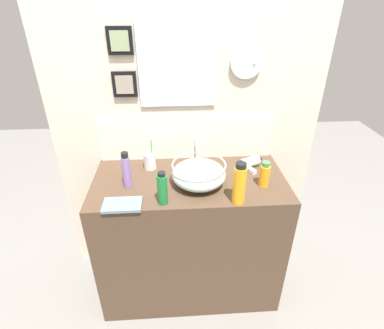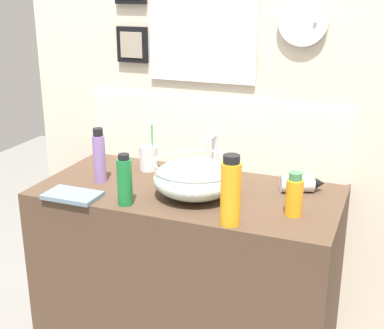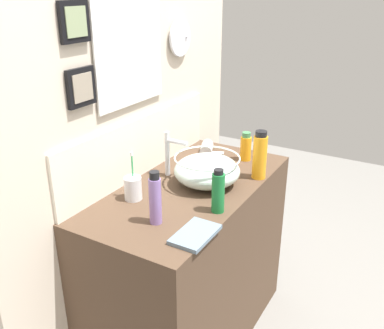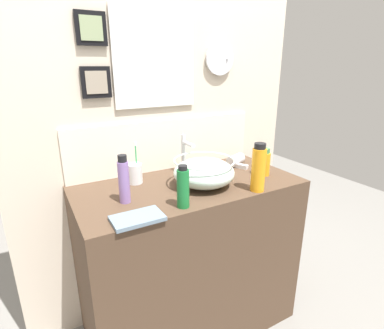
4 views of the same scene
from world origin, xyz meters
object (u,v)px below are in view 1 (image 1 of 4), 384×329
object	(u,v)px
hair_drier	(252,162)
toothbrush_cup	(150,161)
faucet	(196,149)
hand_towel	(122,205)
shampoo_bottle	(239,184)
soap_dispenser	(126,171)
lotion_bottle	(265,175)
spray_bottle	(162,189)
glass_bowl_sink	(199,174)

from	to	relation	value
hair_drier	toothbrush_cup	distance (m)	0.64
faucet	hand_towel	distance (m)	0.57
shampoo_bottle	soap_dispenser	bearing A→B (deg)	162.60
faucet	hair_drier	distance (m)	0.36
toothbrush_cup	lotion_bottle	bearing A→B (deg)	-19.89
shampoo_bottle	spray_bottle	world-z (taller)	shampoo_bottle
soap_dispenser	spray_bottle	xyz separation A→B (m)	(0.20, -0.17, -0.01)
toothbrush_cup	soap_dispenser	distance (m)	0.23
soap_dispenser	glass_bowl_sink	bearing A→B (deg)	-1.12
toothbrush_cup	soap_dispenser	xyz separation A→B (m)	(-0.11, -0.20, 0.05)
glass_bowl_sink	hand_towel	xyz separation A→B (m)	(-0.41, -0.17, -0.06)
faucet	hand_towel	size ratio (longest dim) A/B	1.10
lotion_bottle	shampoo_bottle	bearing A→B (deg)	-140.39
toothbrush_cup	spray_bottle	size ratio (longest dim) A/B	1.14
glass_bowl_sink	lotion_bottle	size ratio (longest dim) A/B	2.00
faucet	toothbrush_cup	distance (m)	0.30
glass_bowl_sink	spray_bottle	world-z (taller)	spray_bottle
toothbrush_cup	shampoo_bottle	xyz separation A→B (m)	(0.48, -0.38, 0.06)
toothbrush_cup	hair_drier	bearing A→B (deg)	-1.84
shampoo_bottle	hand_towel	distance (m)	0.61
glass_bowl_sink	spray_bottle	size ratio (longest dim) A/B	1.63
shampoo_bottle	faucet	bearing A→B (deg)	116.80
toothbrush_cup	shampoo_bottle	world-z (taller)	shampoo_bottle
hand_towel	glass_bowl_sink	bearing A→B (deg)	22.94
glass_bowl_sink	hand_towel	distance (m)	0.45
spray_bottle	faucet	bearing A→B (deg)	60.82
shampoo_bottle	toothbrush_cup	bearing A→B (deg)	141.31
lotion_bottle	spray_bottle	world-z (taller)	spray_bottle
faucet	spray_bottle	bearing A→B (deg)	-119.18
hand_towel	shampoo_bottle	bearing A→B (deg)	-0.39
soap_dispenser	spray_bottle	distance (m)	0.26
lotion_bottle	shampoo_bottle	distance (m)	0.23
faucet	spray_bottle	size ratio (longest dim) A/B	1.18
lotion_bottle	hand_towel	distance (m)	0.79
spray_bottle	hand_towel	bearing A→B (deg)	-175.91
toothbrush_cup	hand_towel	xyz separation A→B (m)	(-0.12, -0.38, -0.04)
lotion_bottle	hair_drier	bearing A→B (deg)	94.47
hand_towel	lotion_bottle	bearing A→B (deg)	10.33
shampoo_bottle	hand_towel	world-z (taller)	shampoo_bottle
glass_bowl_sink	toothbrush_cup	xyz separation A→B (m)	(-0.29, 0.20, -0.02)
hair_drier	soap_dispenser	distance (m)	0.78
lotion_bottle	spray_bottle	distance (m)	0.58
hair_drier	shampoo_bottle	distance (m)	0.40
lotion_bottle	shampoo_bottle	xyz separation A→B (m)	(-0.18, -0.15, 0.04)
toothbrush_cup	spray_bottle	bearing A→B (deg)	-76.74
soap_dispenser	hand_towel	size ratio (longest dim) A/B	1.08
lotion_bottle	faucet	bearing A→B (deg)	147.66
faucet	shampoo_bottle	xyz separation A→B (m)	(0.19, -0.38, -0.01)
lotion_bottle	glass_bowl_sink	bearing A→B (deg)	175.05
hand_towel	hair_drier	bearing A→B (deg)	25.19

